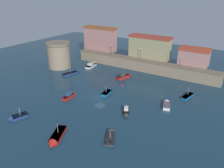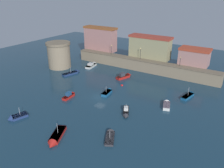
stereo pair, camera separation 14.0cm
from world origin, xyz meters
name	(u,v)px [view 1 (the left image)]	position (x,y,z in m)	size (l,w,h in m)	color
ground_plane	(100,97)	(0.00, 0.00, 0.00)	(138.21, 138.21, 0.00)	#19384C
quay_wall	(141,65)	(0.00, 24.47, 1.95)	(50.94, 3.18, 3.87)	gray
old_town_backdrop	(137,45)	(-3.72, 28.10, 7.52)	(46.62, 5.25, 8.99)	#AB7571
fortress_tower	(59,55)	(-25.98, 11.94, 4.54)	(8.37, 8.37, 8.96)	gray
quay_lamp_0	(111,48)	(-12.22, 24.47, 6.13)	(0.32, 0.32, 3.39)	black
quay_lamp_1	(140,52)	(-0.67, 24.47, 6.37)	(0.32, 0.32, 3.81)	black
quay_lamp_2	(180,60)	(12.82, 24.47, 5.88)	(0.32, 0.32, 2.97)	black
moored_boat_0	(126,112)	(9.85, -3.73, 0.44)	(3.52, 5.26, 2.29)	#333338
moored_boat_1	(56,138)	(3.49, -19.05, 0.35)	(4.40, 6.73, 3.26)	red
moored_boat_2	(108,92)	(0.49, 3.08, 0.40)	(2.14, 4.95, 2.80)	#195689
moored_boat_3	(124,76)	(-1.41, 15.35, 0.59)	(3.31, 6.04, 2.24)	red
moored_boat_4	(92,65)	(-16.82, 18.88, 0.52)	(2.79, 6.69, 2.00)	silver
moored_boat_5	(16,117)	(-9.21, -18.42, 0.33)	(2.98, 4.56, 2.95)	navy
moored_boat_6	(189,95)	(19.38, 12.81, 0.37)	(2.56, 6.01, 3.26)	#195689
moored_boat_7	(111,135)	(11.48, -12.67, 0.28)	(3.80, 5.29, 2.34)	#333338
moored_boat_8	(70,95)	(-6.55, -4.18, 0.51)	(1.70, 4.85, 1.82)	red
moored_boat_9	(73,73)	(-17.63, 9.48, 0.32)	(3.27, 6.82, 3.06)	navy
moored_boat_10	(167,104)	(16.26, 4.68, 0.43)	(2.86, 4.83, 1.44)	white
mooring_buoy_0	(122,86)	(1.04, 9.55, 0.00)	(0.70, 0.70, 0.70)	red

